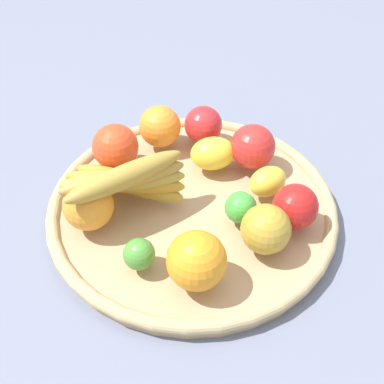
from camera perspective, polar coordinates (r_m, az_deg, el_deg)
The scene contains 15 objects.
ground_plane at distance 0.81m, azimuth 0.00°, elevation -2.57°, with size 2.40×2.40×0.00m, color slate.
basket at distance 0.80m, azimuth 0.00°, elevation -1.81°, with size 0.44×0.44×0.03m.
banana_bunch at distance 0.76m, azimuth -7.42°, elevation 1.33°, with size 0.19×0.17×0.09m.
apple_1 at distance 0.71m, azimuth 8.14°, elevation -4.08°, with size 0.07×0.07×0.07m, color #B4902F.
apple_4 at distance 0.88m, azimuth 1.24°, elevation 7.41°, with size 0.06×0.06×0.06m, color red.
lemon_0 at distance 0.80m, azimuth 8.34°, elevation 1.16°, with size 0.06×0.05×0.05m, color yellow.
lime_1 at distance 0.75m, azimuth 5.37°, elevation -1.69°, with size 0.05×0.05×0.05m, color green.
orange_1 at distance 0.66m, azimuth 0.51°, elevation -7.57°, with size 0.08×0.08×0.08m, color orange.
apple_2 at distance 0.84m, azimuth 6.70°, elevation 4.99°, with size 0.07×0.07×0.07m, color red.
apple_0 at distance 0.75m, azimuth 11.30°, elevation -1.58°, with size 0.07×0.07×0.07m, color red.
apple_3 at distance 0.84m, azimuth -8.45°, elevation 4.95°, with size 0.07×0.07×0.07m, color #DC4522.
orange_0 at distance 0.88m, azimuth -3.56°, elevation 7.22°, with size 0.07×0.07×0.07m, color orange.
orange_2 at distance 0.75m, azimuth -11.36°, elevation -1.44°, with size 0.07×0.07×0.07m, color orange.
lime_0 at distance 0.70m, azimuth -5.85°, elevation -6.82°, with size 0.04×0.04×0.04m, color #488F34.
lemon_1 at distance 0.83m, azimuth 2.32°, elevation 4.26°, with size 0.07×0.05×0.05m, color yellow.
Camera 1 is at (0.02, -0.56, 0.59)m, focal length 48.44 mm.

